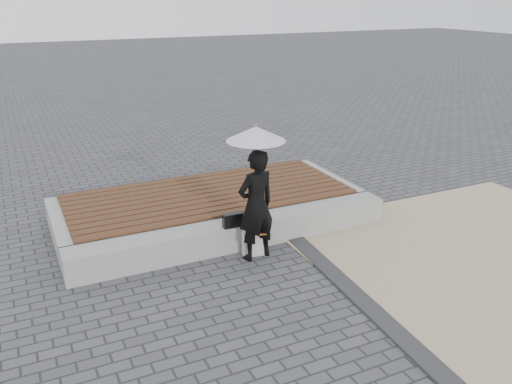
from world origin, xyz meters
TOP-DOWN VIEW (x-y plane):
  - ground at (0.00, 0.00)m, footprint 80.00×80.00m
  - terrazzo_zone at (3.20, -0.50)m, footprint 5.00×5.00m
  - edging_band at (0.75, -0.50)m, footprint 0.61×5.20m
  - seating_ledge at (0.00, 1.60)m, footprint 5.00×0.45m
  - timber_platform at (0.00, 2.80)m, footprint 5.00×2.00m
  - timber_decking at (0.00, 2.80)m, footprint 4.60×2.00m
  - woman at (0.08, 1.14)m, footprint 0.65×0.49m
  - parasol at (0.08, 1.14)m, footprint 0.80×0.80m
  - handbag at (-0.14, 1.44)m, footprint 0.30×0.11m
  - canvas_tote at (0.10, 1.22)m, footprint 0.37×0.20m
  - magazine at (0.10, 1.17)m, footprint 0.32×0.24m

SIDE VIEW (x-z plane):
  - ground at x=0.00m, z-range 0.00..0.00m
  - terrazzo_zone at x=3.20m, z-range 0.00..0.02m
  - edging_band at x=0.75m, z-range 0.00..0.04m
  - canvas_tote at x=0.10m, z-range 0.00..0.37m
  - seating_ledge at x=0.00m, z-range 0.00..0.40m
  - timber_platform at x=0.00m, z-range 0.00..0.40m
  - magazine at x=0.10m, z-range 0.37..0.38m
  - timber_decking at x=0.00m, z-range 0.40..0.44m
  - handbag at x=-0.14m, z-range 0.40..0.61m
  - woman at x=0.08m, z-range 0.00..1.60m
  - parasol at x=0.08m, z-range 1.31..2.33m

